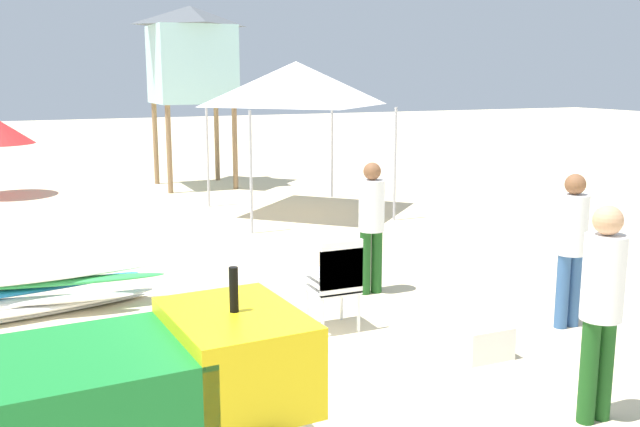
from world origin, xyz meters
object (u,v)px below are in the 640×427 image
Objects in this scene: surfboard_pile at (48,294)px; lifeguard_near_left at (372,219)px; lifeguard_tower at (191,55)px; lifeguard_near_center at (602,299)px; cooler_box at (482,341)px; popup_canopy at (296,84)px; utility_cart at (111,396)px; stacked_plastic_chairs at (336,277)px; lifeguard_near_right at (572,240)px.

surfboard_pile is 1.65× the size of lifeguard_near_left.
lifeguard_tower is at bearing 65.81° from surfboard_pile.
lifeguard_near_center is 3.48× the size of cooler_box.
lifeguard_near_left is (3.76, -0.77, 0.71)m from surfboard_pile.
utility_cart is at bearing -118.42° from popup_canopy.
stacked_plastic_chairs is 0.62× the size of lifeguard_near_left.
lifeguard_near_center reaches higher than cooler_box.
lifeguard_near_left is 2.39m from lifeguard_near_right.
lifeguard_tower is at bearing 73.79° from utility_cart.
lifeguard_near_right is (1.34, 1.79, -0.04)m from lifeguard_near_center.
lifeguard_tower is at bearing 103.18° from popup_canopy.
popup_canopy reaches higher than lifeguard_near_right.
cooler_box is (-0.13, -11.78, -2.98)m from lifeguard_tower.
lifeguard_near_left is at bearing -11.60° from surfboard_pile.
surfboard_pile is 5.95m from lifeguard_near_center.
lifeguard_near_left is 2.43m from cooler_box.
stacked_plastic_chairs is 10.91m from lifeguard_tower.
lifeguard_near_center is (0.04, -3.74, 0.06)m from lifeguard_near_left.
popup_canopy is at bearing 91.98° from lifeguard_near_right.
lifeguard_near_center is at bearing -126.92° from lifeguard_near_right.
utility_cart is 5.03m from lifeguard_near_left.
lifeguard_tower reaches higher than lifeguard_near_center.
cooler_box is at bearing -165.73° from lifeguard_near_right.
lifeguard_near_left is 0.95× the size of lifeguard_near_center.
cooler_box is at bearing 18.08° from utility_cart.
utility_cart is 5.24m from lifeguard_near_right.
lifeguard_near_left is 0.56× the size of popup_canopy.
surfboard_pile is at bearing 140.90° from cooler_box.
lifeguard_near_left is at bearing 47.61° from stacked_plastic_chairs.
cooler_box is (-0.02, 1.44, -0.84)m from lifeguard_near_center.
utility_cart is 3.68m from lifeguard_near_center.
stacked_plastic_chairs is at bearing -96.09° from lifeguard_tower.
lifeguard_tower reaches higher than surfboard_pile.
lifeguard_tower reaches higher than lifeguard_near_right.
lifeguard_tower is at bearing 83.91° from stacked_plastic_chairs.
stacked_plastic_chairs is 0.35× the size of popup_canopy.
lifeguard_near_left reaches higher than utility_cart.
lifeguard_near_center is 9.22m from popup_canopy.
lifeguard_near_right is 1.62m from cooler_box.
utility_cart reaches higher than stacked_plastic_chairs.
utility_cart reaches higher than surfboard_pile.
stacked_plastic_chairs is at bearing 159.46° from lifeguard_near_right.
surfboard_pile is at bearing -114.19° from lifeguard_tower.
lifeguard_near_left is 5.64m from popup_canopy.
utility_cart reaches higher than cooler_box.
stacked_plastic_chairs is 2.54m from lifeguard_near_right.
lifeguard_near_center is at bearing -49.86° from surfboard_pile.
surfboard_pile is at bearing 130.14° from lifeguard_near_center.
lifeguard_tower is at bearing 89.35° from cooler_box.
surfboard_pile is 4.87m from cooler_box.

